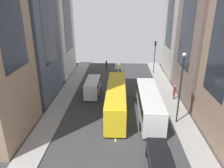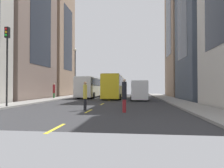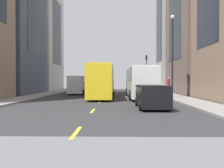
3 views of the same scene
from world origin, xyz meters
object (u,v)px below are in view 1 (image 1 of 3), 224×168
(delivery_van_white, at_px, (93,86))
(pedestrian_crossing_near, at_px, (174,92))
(pedestrian_crossing_mid, at_px, (106,65))
(traffic_light_near_corner, at_px, (155,52))
(city_bus_white, at_px, (149,102))
(car_black_0, at_px, (159,158))
(streetcar_yellow, at_px, (116,97))
(pedestrian_walking_far, at_px, (120,67))

(delivery_van_white, bearing_deg, pedestrian_crossing_near, 173.14)
(pedestrian_crossing_mid, bearing_deg, traffic_light_near_corner, 33.61)
(city_bus_white, xyz_separation_m, pedestrian_crossing_near, (-4.43, -4.99, -0.67))
(city_bus_white, height_order, traffic_light_near_corner, traffic_light_near_corner)
(city_bus_white, distance_m, traffic_light_near_corner, 18.23)
(delivery_van_white, xyz_separation_m, pedestrian_crossing_near, (-12.55, 1.51, -0.18))
(car_black_0, relative_size, traffic_light_near_corner, 0.67)
(pedestrian_crossing_mid, bearing_deg, streetcar_yellow, -38.60)
(delivery_van_white, relative_size, pedestrian_crossing_near, 2.53)
(pedestrian_walking_far, height_order, pedestrian_crossing_near, pedestrian_crossing_near)
(delivery_van_white, xyz_separation_m, car_black_0, (-7.99, 15.91, -0.55))
(traffic_light_near_corner, bearing_deg, pedestrian_crossing_mid, -10.02)
(city_bus_white, bearing_deg, traffic_light_near_corner, -100.05)
(pedestrian_crossing_near, distance_m, traffic_light_near_corner, 13.26)
(car_black_0, height_order, pedestrian_crossing_mid, pedestrian_crossing_mid)
(streetcar_yellow, height_order, pedestrian_crossing_mid, streetcar_yellow)
(city_bus_white, xyz_separation_m, car_black_0, (0.14, 9.41, -1.05))
(streetcar_yellow, relative_size, pedestrian_crossing_mid, 5.68)
(delivery_van_white, xyz_separation_m, traffic_light_near_corner, (-11.27, -11.26, 3.19))
(pedestrian_crossing_near, bearing_deg, pedestrian_walking_far, 143.99)
(delivery_van_white, height_order, pedestrian_crossing_near, delivery_van_white)
(city_bus_white, bearing_deg, pedestrian_walking_far, -78.56)
(streetcar_yellow, height_order, car_black_0, streetcar_yellow)
(delivery_van_white, distance_m, pedestrian_walking_far, 12.89)
(pedestrian_crossing_near, bearing_deg, pedestrian_crossing_mid, 150.60)
(pedestrian_crossing_mid, height_order, traffic_light_near_corner, traffic_light_near_corner)
(streetcar_yellow, xyz_separation_m, car_black_0, (-4.12, 10.54, -1.17))
(pedestrian_crossing_mid, xyz_separation_m, traffic_light_near_corner, (-9.90, 1.75, 3.46))
(city_bus_white, relative_size, car_black_0, 2.50)
(delivery_van_white, xyz_separation_m, pedestrian_crossing_mid, (-1.37, -13.01, -0.28))
(city_bus_white, relative_size, pedestrian_crossing_mid, 4.84)
(city_bus_white, distance_m, streetcar_yellow, 4.40)
(city_bus_white, distance_m, delivery_van_white, 10.42)
(car_black_0, height_order, pedestrian_crossing_near, pedestrian_crossing_near)
(pedestrian_walking_far, distance_m, pedestrian_crossing_near, 15.91)
(car_black_0, bearing_deg, city_bus_white, -90.82)
(city_bus_white, bearing_deg, streetcar_yellow, -14.91)
(delivery_van_white, relative_size, car_black_0, 1.27)
(delivery_van_white, height_order, pedestrian_walking_far, delivery_van_white)
(streetcar_yellow, relative_size, pedestrian_walking_far, 6.10)
(pedestrian_walking_far, distance_m, pedestrian_crossing_mid, 3.11)
(city_bus_white, height_order, pedestrian_crossing_near, city_bus_white)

